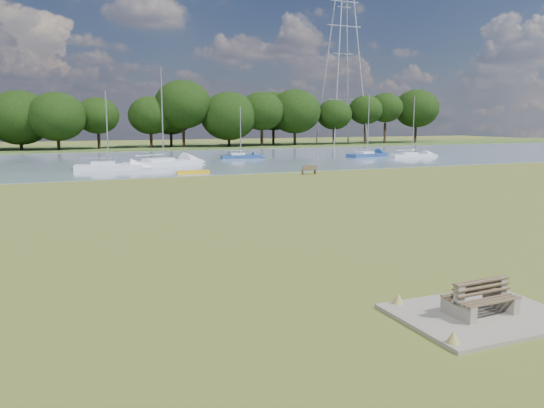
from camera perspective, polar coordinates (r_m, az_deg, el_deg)
name	(u,v)px	position (r m, az deg, el deg)	size (l,w,h in m)	color
ground	(272,221)	(26.37, -0.04, -1.86)	(220.00, 220.00, 0.00)	olive
river	(141,161)	(66.86, -13.91, 4.52)	(220.00, 40.00, 0.10)	slate
far_bank	(114,149)	(96.58, -16.61, 5.73)	(220.00, 20.00, 0.40)	#4C6626
concrete_pad	(479,315)	(14.85, 21.40, -11.05)	(4.20, 3.20, 0.10)	gray
bench_pair	(480,299)	(14.71, 21.50, -9.45)	(1.81, 1.12, 0.95)	gray
riverbank_bench	(309,170)	(48.86, 4.02, 3.69)	(1.44, 0.54, 0.87)	brown
kayak	(193,172)	(49.63, -8.47, 3.42)	(2.98, 0.70, 0.30)	#E4AC0E
pylon	(344,26)	(109.81, 7.73, 18.47)	(7.54, 5.29, 37.31)	#9FA4B0
tree_line	(101,110)	(92.27, -17.95, 9.62)	(138.12, 9.16, 11.08)	black
sailboat_0	(412,154)	(72.81, 14.81, 5.20)	(6.11, 2.30, 7.85)	silver
sailboat_1	(163,161)	(58.11, -11.65, 4.52)	(8.80, 5.71, 10.36)	silver
sailboat_3	(367,154)	(72.55, 10.20, 5.36)	(6.65, 3.43, 8.31)	navy
sailboat_4	(240,155)	(68.54, -3.43, 5.27)	(5.14, 1.98, 6.60)	navy
sailboat_5	(108,165)	(55.29, -17.23, 4.03)	(6.70, 2.79, 7.75)	silver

